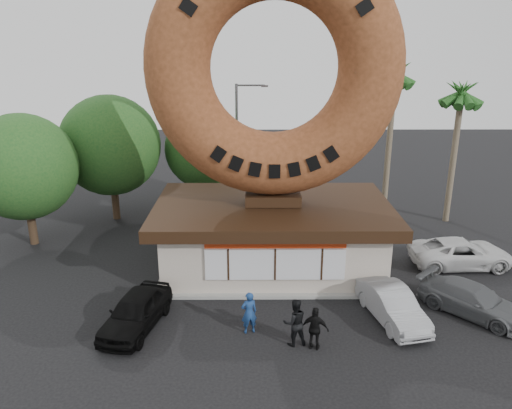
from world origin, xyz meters
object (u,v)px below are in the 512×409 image
object	(u,v)px
giant_donut	(274,69)
car_white	(461,253)
person_left	(249,313)
person_right	(315,329)
person_center	(295,322)
car_black	(136,311)
donut_shop	(273,233)
car_grey	(473,300)
street_lamp	(239,138)
car_silver	(392,305)

from	to	relation	value
giant_donut	car_white	distance (m)	12.82
person_left	car_white	world-z (taller)	person_left
person_right	car_white	size ratio (longest dim) A/B	0.34
person_center	person_right	size ratio (longest dim) A/B	1.10
person_center	car_black	bearing A→B (deg)	-22.39
giant_donut	person_center	distance (m)	10.83
person_right	car_black	bearing A→B (deg)	5.21
person_left	person_right	world-z (taller)	person_left
donut_shop	giant_donut	bearing A→B (deg)	90.00
person_center	car_grey	bearing A→B (deg)	-175.79
person_right	person_left	bearing A→B (deg)	-7.14
street_lamp	person_center	distance (m)	17.16
car_silver	donut_shop	bearing A→B (deg)	120.01
person_left	car_silver	world-z (taller)	person_left
street_lamp	car_black	world-z (taller)	street_lamp
giant_donut	street_lamp	distance (m)	11.33
giant_donut	car_white	bearing A→B (deg)	0.18
street_lamp	person_center	world-z (taller)	street_lamp
car_black	person_left	bearing A→B (deg)	8.57
person_center	car_white	distance (m)	10.99
car_black	car_silver	world-z (taller)	car_black
giant_donut	car_black	distance (m)	11.69
person_right	car_silver	xyz separation A→B (m)	(3.31, 1.94, -0.17)
street_lamp	car_silver	bearing A→B (deg)	-66.65
donut_shop	car_grey	distance (m)	9.24
person_left	person_center	distance (m)	1.85
donut_shop	car_white	world-z (taller)	donut_shop
giant_donut	car_black	bearing A→B (deg)	-135.21
car_white	person_left	bearing A→B (deg)	117.26
donut_shop	car_silver	bearing A→B (deg)	-47.03
car_black	car_grey	distance (m)	13.51
person_left	person_right	distance (m)	2.62
car_silver	car_grey	bearing A→B (deg)	-5.48
car_silver	car_white	xyz separation A→B (m)	(4.73, 4.98, 0.02)
person_left	car_grey	xyz separation A→B (m)	(9.09, 1.30, -0.22)
donut_shop	car_black	distance (m)	7.79
donut_shop	person_left	distance (m)	5.97
donut_shop	person_right	world-z (taller)	donut_shop
person_center	car_white	xyz separation A→B (m)	(8.76, 6.63, -0.23)
person_left	car_white	size ratio (longest dim) A/B	0.34
person_right	car_grey	world-z (taller)	person_right
donut_shop	car_grey	bearing A→B (deg)	-29.34
person_right	donut_shop	bearing A→B (deg)	-62.10
street_lamp	car_grey	distance (m)	17.95
person_right	street_lamp	bearing A→B (deg)	-62.19
person_center	person_right	distance (m)	0.78
person_right	car_silver	bearing A→B (deg)	-132.34
person_left	car_silver	bearing A→B (deg)	171.60
car_silver	street_lamp	bearing A→B (deg)	100.39
giant_donut	car_black	xyz separation A→B (m)	(-5.49, -5.45, -8.77)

